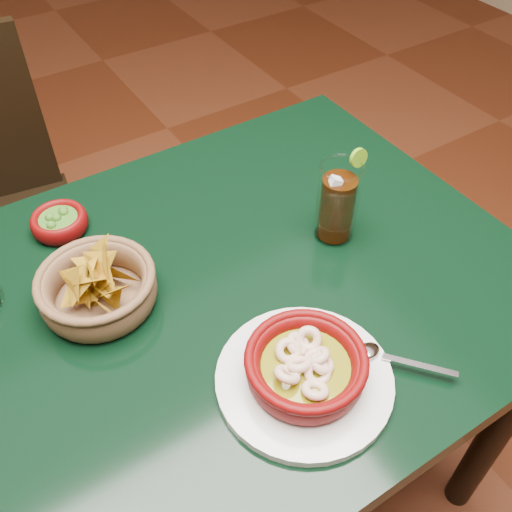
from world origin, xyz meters
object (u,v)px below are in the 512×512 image
dining_table (181,345)px  chip_basket (98,288)px  shrimp_plate (306,370)px  cola_drink (337,203)px

dining_table → chip_basket: (-0.09, 0.08, 0.13)m
dining_table → chip_basket: size_ratio=5.49×
shrimp_plate → chip_basket: size_ratio=1.43×
shrimp_plate → chip_basket: (-0.19, 0.30, 0.00)m
dining_table → cola_drink: cola_drink is taller
shrimp_plate → cola_drink: size_ratio=1.82×
chip_basket → cola_drink: cola_drink is taller
dining_table → shrimp_plate: shrimp_plate is taller
dining_table → shrimp_plate: bearing=-66.7°
dining_table → cola_drink: 0.36m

